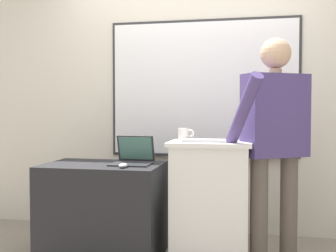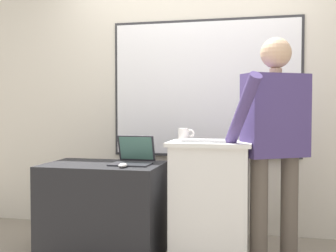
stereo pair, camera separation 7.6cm
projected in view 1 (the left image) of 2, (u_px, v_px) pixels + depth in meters
back_wall at (192, 82)px, 4.04m from camera, size 6.40×0.17×2.86m
lectern_podium at (210, 202)px, 3.16m from camera, size 0.61×0.46×0.93m
side_desk at (103, 210)px, 3.33m from camera, size 0.93×0.60×0.73m
person_presenter at (275, 133)px, 3.11m from camera, size 0.63×0.73×1.69m
laptop at (133, 156)px, 3.32m from camera, size 0.31×0.30×0.22m
wireless_keyboard at (209, 141)px, 3.09m from camera, size 0.40×0.13×0.02m
computer_mouse_by_laptop at (123, 165)px, 3.10m from camera, size 0.06×0.10×0.03m
coffee_mug at (184, 134)px, 3.34m from camera, size 0.13×0.08×0.09m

